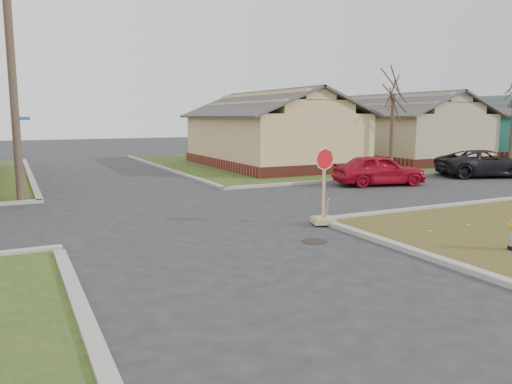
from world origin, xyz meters
name	(u,v)px	position (x,y,z in m)	size (l,w,h in m)	color
ground	(225,247)	(0.00, 0.00, 0.00)	(120.00, 120.00, 0.00)	#262628
verge_far_right	(402,157)	(22.00, 18.00, 0.03)	(37.00, 19.00, 0.05)	#2D4518
curbs	(166,211)	(0.00, 5.00, 0.00)	(80.00, 40.00, 0.12)	#A19C92
manhole	(314,241)	(2.20, -0.50, 0.01)	(0.64, 0.64, 0.01)	black
side_house_yellow	(271,131)	(10.00, 16.50, 2.19)	(7.60, 11.60, 4.70)	maroon
side_house_tan	(397,129)	(20.00, 16.50, 2.19)	(7.60, 11.60, 4.70)	maroon
side_house_teal	(495,127)	(30.00, 16.50, 2.19)	(7.60, 11.60, 4.70)	maroon
utility_pole	(12,70)	(-4.20, 8.90, 4.66)	(1.80, 0.28, 9.00)	#433126
tree_mid_right	(392,134)	(14.00, 10.20, 2.15)	(0.22, 0.22, 4.20)	#433126
tree_far_right	(512,126)	(24.00, 10.50, 2.43)	(0.22, 0.22, 4.76)	#433126
stop_sign	(323,207)	(3.46, 1.00, 0.52)	(0.62, 0.60, 2.18)	tan
red_sedan	(379,170)	(10.37, 6.84, 0.70)	(1.65, 4.09, 1.39)	#AB0C21
dark_pickup	(487,163)	(17.39, 6.86, 0.69)	(2.28, 4.94, 1.37)	black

